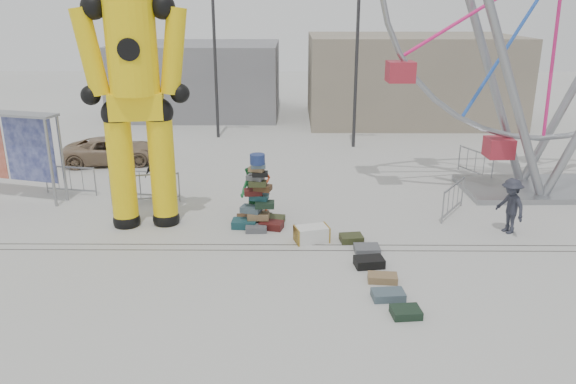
{
  "coord_description": "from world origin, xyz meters",
  "views": [
    {
      "loc": [
        -0.04,
        -14.26,
        6.83
      ],
      "look_at": [
        -0.17,
        1.46,
        1.5
      ],
      "focal_mm": 35.0,
      "sensor_mm": 36.0,
      "label": 1
    }
  ],
  "objects_px": {
    "suitcase_tower": "(258,206)",
    "pedestrian_black": "(159,177)",
    "lamp_post_right": "(359,54)",
    "pedestrian_grey": "(510,206)",
    "pedestrian_green": "(251,193)",
    "barricade_wheel_back": "(475,163)",
    "barricade_dummy_a": "(70,180)",
    "pedestrian_red": "(261,186)",
    "banner_scaffold": "(3,134)",
    "barricade_dummy_c": "(153,185)",
    "lamp_post_left": "(217,51)",
    "barricade_dummy_b": "(140,189)",
    "barricade_wheel_front": "(453,199)",
    "steamer_trunk": "(312,234)",
    "parked_suv": "(113,151)",
    "crash_test_dummy": "(135,86)"
  },
  "relations": [
    {
      "from": "barricade_dummy_a",
      "to": "barricade_wheel_back",
      "type": "bearing_deg",
      "value": 19.07
    },
    {
      "from": "barricade_dummy_c",
      "to": "parked_suv",
      "type": "distance_m",
      "value": 5.66
    },
    {
      "from": "barricade_dummy_a",
      "to": "lamp_post_right",
      "type": "bearing_deg",
      "value": 43.31
    },
    {
      "from": "barricade_wheel_front",
      "to": "barricade_wheel_back",
      "type": "relative_size",
      "value": 1.0
    },
    {
      "from": "barricade_dummy_b",
      "to": "barricade_wheel_back",
      "type": "relative_size",
      "value": 1.0
    },
    {
      "from": "pedestrian_black",
      "to": "parked_suv",
      "type": "relative_size",
      "value": 0.42
    },
    {
      "from": "barricade_wheel_front",
      "to": "parked_suv",
      "type": "bearing_deg",
      "value": 98.37
    },
    {
      "from": "lamp_post_right",
      "to": "pedestrian_grey",
      "type": "xyz_separation_m",
      "value": [
        3.6,
        -10.98,
        -3.6
      ]
    },
    {
      "from": "barricade_wheel_front",
      "to": "pedestrian_green",
      "type": "relative_size",
      "value": 1.14
    },
    {
      "from": "steamer_trunk",
      "to": "pedestrian_black",
      "type": "distance_m",
      "value": 6.56
    },
    {
      "from": "barricade_wheel_back",
      "to": "lamp_post_right",
      "type": "bearing_deg",
      "value": -161.75
    },
    {
      "from": "suitcase_tower",
      "to": "pedestrian_black",
      "type": "bearing_deg",
      "value": 153.25
    },
    {
      "from": "pedestrian_red",
      "to": "parked_suv",
      "type": "xyz_separation_m",
      "value": [
        -6.92,
        5.97,
        -0.3
      ]
    },
    {
      "from": "barricade_wheel_front",
      "to": "barricade_wheel_back",
      "type": "xyz_separation_m",
      "value": [
        2.12,
        4.47,
        0.0
      ]
    },
    {
      "from": "pedestrian_black",
      "to": "barricade_wheel_back",
      "type": "bearing_deg",
      "value": -154.47
    },
    {
      "from": "suitcase_tower",
      "to": "parked_suv",
      "type": "relative_size",
      "value": 0.57
    },
    {
      "from": "suitcase_tower",
      "to": "barricade_wheel_front",
      "type": "distance_m",
      "value": 6.58
    },
    {
      "from": "suitcase_tower",
      "to": "steamer_trunk",
      "type": "bearing_deg",
      "value": -29.9
    },
    {
      "from": "pedestrian_grey",
      "to": "pedestrian_green",
      "type": "bearing_deg",
      "value": -117.65
    },
    {
      "from": "barricade_dummy_c",
      "to": "barricade_dummy_a",
      "type": "bearing_deg",
      "value": -179.7
    },
    {
      "from": "barricade_wheel_front",
      "to": "pedestrian_black",
      "type": "relative_size",
      "value": 1.14
    },
    {
      "from": "barricade_dummy_c",
      "to": "barricade_wheel_back",
      "type": "distance_m",
      "value": 12.94
    },
    {
      "from": "crash_test_dummy",
      "to": "steamer_trunk",
      "type": "xyz_separation_m",
      "value": [
        5.3,
        -1.32,
        -4.22
      ]
    },
    {
      "from": "pedestrian_grey",
      "to": "crash_test_dummy",
      "type": "bearing_deg",
      "value": -112.5
    },
    {
      "from": "crash_test_dummy",
      "to": "steamer_trunk",
      "type": "distance_m",
      "value": 6.9
    },
    {
      "from": "pedestrian_black",
      "to": "pedestrian_green",
      "type": "bearing_deg",
      "value": 164.18
    },
    {
      "from": "pedestrian_black",
      "to": "pedestrian_red",
      "type": "bearing_deg",
      "value": 175.35
    },
    {
      "from": "pedestrian_red",
      "to": "steamer_trunk",
      "type": "bearing_deg",
      "value": -83.21
    },
    {
      "from": "lamp_post_left",
      "to": "pedestrian_red",
      "type": "bearing_deg",
      "value": -75.81
    },
    {
      "from": "barricade_dummy_c",
      "to": "barricade_wheel_front",
      "type": "height_order",
      "value": "same"
    },
    {
      "from": "pedestrian_black",
      "to": "barricade_dummy_b",
      "type": "bearing_deg",
      "value": 44.02
    },
    {
      "from": "banner_scaffold",
      "to": "barricade_dummy_a",
      "type": "xyz_separation_m",
      "value": [
        2.01,
        0.45,
        -1.85
      ]
    },
    {
      "from": "steamer_trunk",
      "to": "pedestrian_red",
      "type": "distance_m",
      "value": 3.13
    },
    {
      "from": "crash_test_dummy",
      "to": "barricade_wheel_front",
      "type": "xyz_separation_m",
      "value": [
        10.13,
        0.96,
        -3.9
      ]
    },
    {
      "from": "suitcase_tower",
      "to": "barricade_dummy_a",
      "type": "height_order",
      "value": "suitcase_tower"
    },
    {
      "from": "barricade_dummy_b",
      "to": "barricade_wheel_back",
      "type": "distance_m",
      "value": 13.39
    },
    {
      "from": "barricade_wheel_back",
      "to": "pedestrian_red",
      "type": "bearing_deg",
      "value": -87.35
    },
    {
      "from": "barricade_dummy_a",
      "to": "pedestrian_grey",
      "type": "relative_size",
      "value": 1.14
    },
    {
      "from": "barricade_dummy_b",
      "to": "barricade_wheel_front",
      "type": "height_order",
      "value": "same"
    },
    {
      "from": "barricade_dummy_c",
      "to": "barricade_wheel_front",
      "type": "xyz_separation_m",
      "value": [
        10.46,
        -1.43,
        0.0
      ]
    },
    {
      "from": "barricade_dummy_a",
      "to": "barricade_dummy_b",
      "type": "xyz_separation_m",
      "value": [
        2.87,
        -1.01,
        0.0
      ]
    },
    {
      "from": "lamp_post_right",
      "to": "steamer_trunk",
      "type": "relative_size",
      "value": 8.02
    },
    {
      "from": "crash_test_dummy",
      "to": "banner_scaffold",
      "type": "height_order",
      "value": "crash_test_dummy"
    },
    {
      "from": "pedestrian_green",
      "to": "barricade_wheel_back",
      "type": "bearing_deg",
      "value": 81.56
    },
    {
      "from": "lamp_post_left",
      "to": "pedestrian_grey",
      "type": "distance_m",
      "value": 17.14
    },
    {
      "from": "pedestrian_black",
      "to": "parked_suv",
      "type": "xyz_separation_m",
      "value": [
        -3.16,
        4.88,
        -0.29
      ]
    },
    {
      "from": "lamp_post_right",
      "to": "pedestrian_green",
      "type": "xyz_separation_m",
      "value": [
        -4.48,
        -9.84,
        -3.6
      ]
    },
    {
      "from": "banner_scaffold",
      "to": "barricade_dummy_c",
      "type": "bearing_deg",
      "value": 13.46
    },
    {
      "from": "lamp_post_right",
      "to": "barricade_dummy_c",
      "type": "relative_size",
      "value": 4.0
    },
    {
      "from": "lamp_post_right",
      "to": "steamer_trunk",
      "type": "xyz_separation_m",
      "value": [
        -2.55,
        -11.72,
        -4.25
      ]
    }
  ]
}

